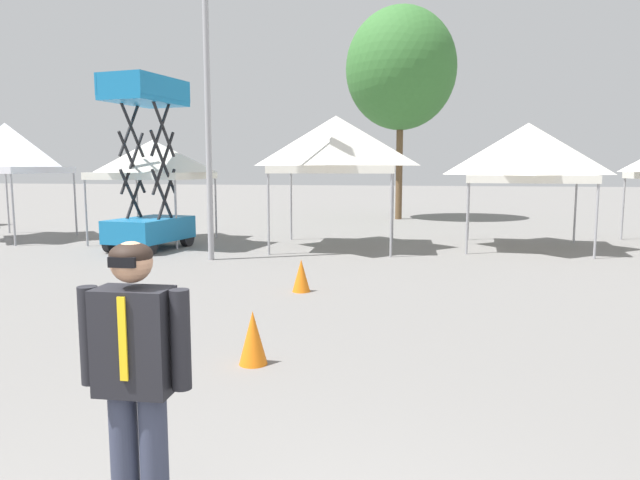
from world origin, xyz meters
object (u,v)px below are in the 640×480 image
canopy_tent_far_right (528,153)px  tree_behind_tents_center (401,69)px  canopy_tent_left_of_center (336,145)px  scissor_lift (149,200)px  light_pole_near_lift (206,44)px  person_foreground (136,373)px  traffic_cone_near_barrier (301,276)px  canopy_tent_behind_right (6,148)px  canopy_tent_behind_left (153,160)px  traffic_cone_lot_center (253,338)px

canopy_tent_far_right → tree_behind_tents_center: tree_behind_tents_center is taller
canopy_tent_far_right → tree_behind_tents_center: (-3.85, 8.43, 3.68)m
canopy_tent_left_of_center → scissor_lift: (-4.85, -1.28, -1.47)m
canopy_tent_left_of_center → light_pole_near_lift: (-2.57, -2.67, 2.17)m
canopy_tent_far_right → light_pole_near_lift: bearing=-155.4°
person_foreground → tree_behind_tents_center: (0.30, 21.89, 5.23)m
tree_behind_tents_center → traffic_cone_near_barrier: 16.17m
canopy_tent_behind_right → canopy_tent_behind_left: 4.68m
scissor_lift → light_pole_near_lift: 4.51m
canopy_tent_left_of_center → traffic_cone_lot_center: canopy_tent_left_of_center is taller
traffic_cone_lot_center → traffic_cone_near_barrier: size_ratio=1.05×
canopy_tent_far_right → tree_behind_tents_center: size_ratio=0.38×
person_foreground → scissor_lift: bearing=116.9°
canopy_tent_left_of_center → traffic_cone_near_barrier: 6.28m
canopy_tent_behind_left → person_foreground: bearing=-63.6°
canopy_tent_left_of_center → canopy_tent_far_right: size_ratio=1.06×
canopy_tent_behind_right → traffic_cone_near_barrier: 12.19m
canopy_tent_far_right → person_foreground: size_ratio=1.89×
light_pole_near_lift → canopy_tent_behind_left: bearing=134.6°
canopy_tent_behind_right → person_foreground: (11.05, -12.66, -1.73)m
canopy_tent_behind_right → traffic_cone_lot_center: (10.76, -9.56, -2.46)m
canopy_tent_left_of_center → tree_behind_tents_center: size_ratio=0.41×
canopy_tent_far_right → person_foreground: canopy_tent_far_right is taller
canopy_tent_left_of_center → scissor_lift: size_ratio=0.79×
tree_behind_tents_center → traffic_cone_lot_center: 19.73m
canopy_tent_left_of_center → scissor_lift: 5.22m
canopy_tent_behind_left → traffic_cone_near_barrier: 8.62m
canopy_tent_behind_right → canopy_tent_far_right: (15.21, 0.80, -0.19)m
canopy_tent_behind_right → scissor_lift: bearing=-13.9°
canopy_tent_behind_right → light_pole_near_lift: 8.33m
canopy_tent_far_right → person_foreground: 14.17m
canopy_tent_left_of_center → traffic_cone_near_barrier: (0.32, -5.74, -2.51)m
traffic_cone_lot_center → person_foreground: bearing=-84.5°
canopy_tent_behind_right → canopy_tent_behind_left: (4.66, 0.25, -0.35)m
traffic_cone_near_barrier → canopy_tent_far_right: bearing=54.1°
canopy_tent_far_right → tree_behind_tents_center: 9.98m
canopy_tent_far_right → light_pole_near_lift: size_ratio=0.38×
person_foreground → canopy_tent_behind_left: bearing=116.4°
canopy_tent_behind_right → traffic_cone_lot_center: canopy_tent_behind_right is taller
traffic_cone_lot_center → traffic_cone_near_barrier: 3.81m
traffic_cone_lot_center → canopy_tent_behind_right: bearing=138.4°
light_pole_near_lift → traffic_cone_lot_center: (3.19, -6.87, -4.67)m
scissor_lift → tree_behind_tents_center: size_ratio=0.51×
canopy_tent_left_of_center → traffic_cone_near_barrier: bearing=-86.8°
canopy_tent_far_right → traffic_cone_near_barrier: canopy_tent_far_right is taller
person_foreground → traffic_cone_lot_center: (-0.30, 3.09, -0.73)m
canopy_tent_left_of_center → canopy_tent_behind_right: bearing=179.9°
person_foreground → canopy_tent_behind_right: bearing=131.1°
person_foreground → light_pole_near_lift: bearing=109.3°
light_pole_near_lift → tree_behind_tents_center: 12.58m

